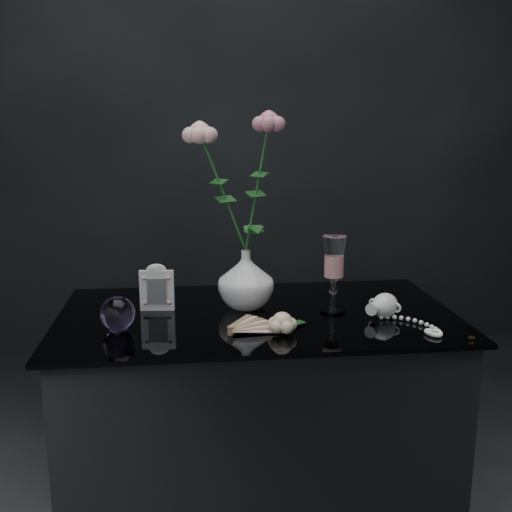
{
  "coord_description": "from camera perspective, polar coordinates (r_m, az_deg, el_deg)",
  "views": [
    {
      "loc": [
        -0.17,
        -1.46,
        1.27
      ],
      "look_at": [
        -0.0,
        0.04,
        0.92
      ],
      "focal_mm": 42.0,
      "sensor_mm": 36.0,
      "label": 1
    }
  ],
  "objects": [
    {
      "name": "wine_glass",
      "position": [
        1.6,
        7.41,
        -1.76
      ],
      "size": [
        0.06,
        0.06,
        0.21
      ],
      "primitive_type": null,
      "rotation": [
        0.0,
        0.0,
        -0.0
      ],
      "color": "white",
      "rests_on": "table"
    },
    {
      "name": "paper_fan",
      "position": [
        1.45,
        -2.45,
        -7.03
      ],
      "size": [
        0.3,
        0.27,
        0.03
      ],
      "primitive_type": null,
      "rotation": [
        0.0,
        0.0,
        0.42
      ],
      "color": "#FEF5CB",
      "rests_on": "table"
    },
    {
      "name": "roses",
      "position": [
        1.58,
        -1.75,
        7.56
      ],
      "size": [
        0.25,
        0.1,
        0.41
      ],
      "color": "#FFB3A6",
      "rests_on": "vase"
    },
    {
      "name": "picture_frame",
      "position": [
        1.63,
        -9.42,
        -2.94
      ],
      "size": [
        0.1,
        0.08,
        0.13
      ],
      "primitive_type": null,
      "rotation": [
        0.0,
        0.0,
        -0.09
      ],
      "color": "silver",
      "rests_on": "table"
    },
    {
      "name": "paperweight",
      "position": [
        1.51,
        -13.05,
        -5.36
      ],
      "size": [
        0.11,
        0.11,
        0.09
      ],
      "primitive_type": null,
      "rotation": [
        0.0,
        0.0,
        0.42
      ],
      "color": "#9E77C2",
      "rests_on": "table"
    },
    {
      "name": "loose_rose",
      "position": [
        1.45,
        2.51,
        -6.37
      ],
      "size": [
        0.13,
        0.16,
        0.05
      ],
      "primitive_type": null,
      "rotation": [
        0.0,
        0.0,
        0.06
      ],
      "color": "#FFCFA4",
      "rests_on": "table"
    },
    {
      "name": "vase",
      "position": [
        1.63,
        -0.97,
        -2.21
      ],
      "size": [
        0.18,
        0.18,
        0.16
      ],
      "primitive_type": "imported",
      "rotation": [
        0.0,
        0.0,
        -0.21
      ],
      "color": "white",
      "rests_on": "table"
    },
    {
      "name": "pearl_jar",
      "position": [
        1.6,
        12.17,
        -4.52
      ],
      "size": [
        0.32,
        0.32,
        0.07
      ],
      "primitive_type": null,
      "rotation": [
        0.0,
        0.0,
        -0.76
      ],
      "color": "white",
      "rests_on": "table"
    },
    {
      "name": "table",
      "position": [
        1.76,
        0.09,
        -17.3
      ],
      "size": [
        1.05,
        0.58,
        0.76
      ],
      "color": "black",
      "rests_on": "ground"
    }
  ]
}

